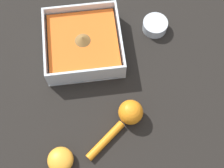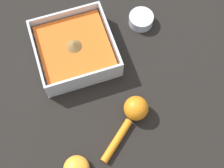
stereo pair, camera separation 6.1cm
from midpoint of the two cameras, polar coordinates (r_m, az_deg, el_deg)
The scene contains 5 objects.
ground_plane at distance 0.88m, azimuth -2.64°, elevation 5.39°, with size 4.00×4.00×0.00m, color black.
square_dish at distance 0.87m, azimuth -3.25°, elevation 7.09°, with size 0.21×0.21×0.07m.
spice_bowl at distance 0.93m, azimuth 9.76°, elevation 10.31°, with size 0.07×0.07×0.03m.
lemon_squeezer at distance 0.79m, azimuth 4.96°, elevation -6.15°, with size 0.14×0.16×0.06m.
lemon_half at distance 0.78m, azimuth -7.14°, elevation -13.82°, with size 0.06×0.06×0.03m.
Camera 1 is at (-0.43, -0.02, 0.78)m, focal length 50.00 mm.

